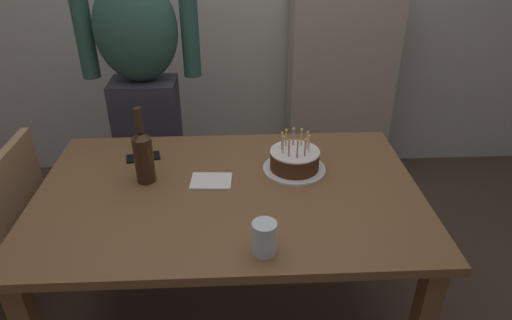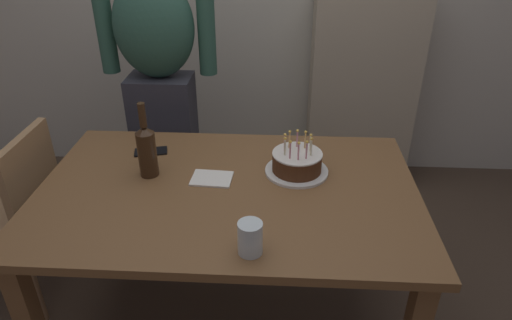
% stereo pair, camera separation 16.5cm
% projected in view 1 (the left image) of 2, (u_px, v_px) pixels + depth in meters
% --- Properties ---
extents(dining_table, '(1.50, 0.96, 0.74)m').
position_uv_depth(dining_table, '(229.00, 210.00, 1.84)').
color(dining_table, brown).
rests_on(dining_table, ground_plane).
extents(birthday_cake, '(0.26, 0.26, 0.17)m').
position_uv_depth(birthday_cake, '(295.00, 161.00, 1.90)').
color(birthday_cake, white).
rests_on(birthday_cake, dining_table).
extents(water_glass_near, '(0.08, 0.08, 0.11)m').
position_uv_depth(water_glass_near, '(264.00, 238.00, 1.45)').
color(water_glass_near, silver).
rests_on(water_glass_near, dining_table).
extents(wine_bottle, '(0.08, 0.08, 0.32)m').
position_uv_depth(wine_bottle, '(143.00, 155.00, 1.79)').
color(wine_bottle, '#382314').
rests_on(wine_bottle, dining_table).
extents(cell_phone, '(0.16, 0.10, 0.01)m').
position_uv_depth(cell_phone, '(143.00, 157.00, 2.01)').
color(cell_phone, black).
rests_on(cell_phone, dining_table).
extents(napkin_stack, '(0.17, 0.13, 0.01)m').
position_uv_depth(napkin_stack, '(211.00, 181.00, 1.84)').
color(napkin_stack, white).
rests_on(napkin_stack, dining_table).
extents(person_man_bearded, '(0.61, 0.27, 1.66)m').
position_uv_depth(person_man_bearded, '(143.00, 89.00, 2.38)').
color(person_man_bearded, '#33333D').
rests_on(person_man_bearded, ground_plane).
extents(dining_chair, '(0.42, 0.42, 0.87)m').
position_uv_depth(dining_chair, '(4.00, 222.00, 1.98)').
color(dining_chair, '#A37A51').
rests_on(dining_chair, ground_plane).
extents(shelf_cabinet, '(0.66, 0.30, 1.54)m').
position_uv_depth(shelf_cabinet, '(339.00, 87.00, 3.02)').
color(shelf_cabinet, tan).
rests_on(shelf_cabinet, ground_plane).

